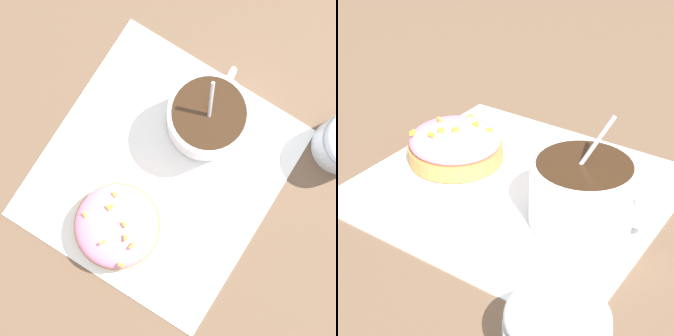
% 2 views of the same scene
% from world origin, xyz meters
% --- Properties ---
extents(ground_plane, '(3.00, 3.00, 0.00)m').
position_xyz_m(ground_plane, '(0.00, 0.00, 0.00)').
color(ground_plane, brown).
extents(paper_napkin, '(0.32, 0.30, 0.00)m').
position_xyz_m(paper_napkin, '(0.00, 0.00, 0.00)').
color(paper_napkin, white).
rests_on(paper_napkin, ground_plane).
extents(coffee_cup, '(0.12, 0.10, 0.11)m').
position_xyz_m(coffee_cup, '(-0.08, 0.01, 0.04)').
color(coffee_cup, white).
rests_on(coffee_cup, paper_napkin).
extents(frosted_pastry, '(0.10, 0.10, 0.04)m').
position_xyz_m(frosted_pastry, '(0.08, 0.00, 0.02)').
color(frosted_pastry, '#C18442').
rests_on(frosted_pastry, paper_napkin).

